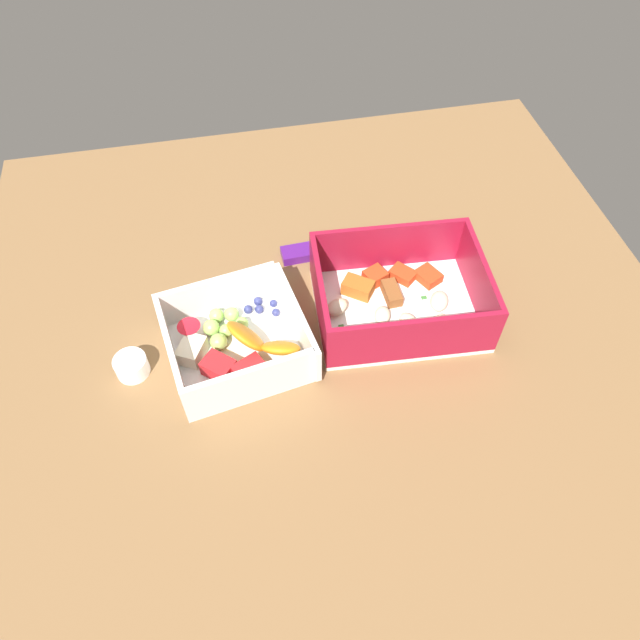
% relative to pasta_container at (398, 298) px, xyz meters
% --- Properties ---
extents(table_surface, '(0.80, 0.80, 0.02)m').
position_rel_pasta_container_xyz_m(table_surface, '(-0.08, -0.02, -0.03)').
color(table_surface, brown).
rests_on(table_surface, ground).
extents(pasta_container, '(0.20, 0.16, 0.07)m').
position_rel_pasta_container_xyz_m(pasta_container, '(0.00, 0.00, 0.00)').
color(pasta_container, white).
rests_on(pasta_container, table_surface).
extents(fruit_bowl, '(0.16, 0.15, 0.06)m').
position_rel_pasta_container_xyz_m(fruit_bowl, '(-0.19, -0.02, -0.00)').
color(fruit_bowl, white).
rests_on(fruit_bowl, table_surface).
extents(candy_bar, '(0.07, 0.03, 0.01)m').
position_rel_pasta_container_xyz_m(candy_bar, '(-0.08, 0.11, -0.02)').
color(candy_bar, '#51197A').
rests_on(candy_bar, table_surface).
extents(paper_cup_liner, '(0.04, 0.04, 0.02)m').
position_rel_pasta_container_xyz_m(paper_cup_liner, '(-0.30, -0.03, -0.01)').
color(paper_cup_liner, white).
rests_on(paper_cup_liner, table_surface).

